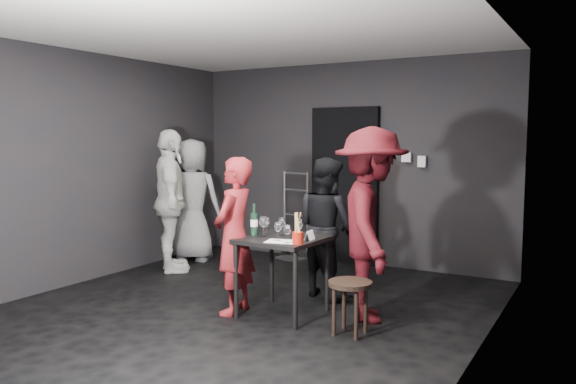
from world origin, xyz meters
The scene contains 26 objects.
floor centered at (0.00, 0.00, 0.00)m, with size 4.50×5.00×0.02m, color black.
ceiling centered at (0.00, 0.00, 2.70)m, with size 4.50×5.00×0.02m, color silver.
wall_back centered at (0.00, 2.50, 1.35)m, with size 4.50×0.04×2.70m, color black.
wall_left centered at (-2.25, 0.00, 1.35)m, with size 0.04×5.00×2.70m, color black.
wall_right centered at (2.25, 0.00, 1.35)m, with size 0.04×5.00×2.70m, color black.
doorway centered at (0.00, 2.44, 1.05)m, with size 0.95×0.10×2.10m, color black.
wallbox_upper centered at (0.85, 2.45, 1.45)m, with size 0.12×0.06×0.12m, color #B7B7B2.
wallbox_lower centered at (1.05, 2.45, 1.40)m, with size 0.10×0.06×0.14m, color #B7B7B2.
hand_truck centered at (-0.70, 2.30, 0.22)m, with size 0.41×0.34×1.22m.
tasting_table centered at (0.42, 0.07, 0.65)m, with size 0.72×0.72×0.75m.
stool centered at (1.21, -0.12, 0.38)m, with size 0.38×0.38×0.47m.
server_red centered at (-0.01, -0.12, 0.77)m, with size 0.56×0.37×1.53m, color maroon.
woman_black centered at (0.50, 0.85, 0.74)m, with size 0.72×0.40×1.49m, color black.
man_maroon centered at (1.20, 0.35, 1.08)m, with size 1.40×0.65×2.16m, color #38080D.
bystander_cream centered at (-1.69, 0.86, 1.09)m, with size 1.27×0.61×2.17m, color white.
bystander_grey centered at (-1.88, 1.52, 0.94)m, with size 0.92×0.50×1.88m, color gray.
tasting_mat centered at (0.53, -0.12, 0.75)m, with size 0.30×0.20×0.00m, color white.
wine_glass_a centered at (0.24, 0.01, 0.86)m, with size 0.08×0.08×0.22m, color white, non-canonical shape.
wine_glass_b centered at (0.20, 0.12, 0.84)m, with size 0.07×0.07×0.19m, color white, non-canonical shape.
wine_glass_c centered at (0.36, 0.16, 0.85)m, with size 0.07×0.07×0.19m, color white, non-canonical shape.
wine_glass_d centered at (0.47, -0.10, 0.85)m, with size 0.07×0.07×0.19m, color white, non-canonical shape.
wine_glass_e centered at (0.61, -0.16, 0.84)m, with size 0.07×0.07×0.18m, color white, non-canonical shape.
wine_glass_f centered at (0.56, 0.15, 0.84)m, with size 0.07×0.07×0.19m, color white, non-canonical shape.
wine_bottle centered at (0.11, 0.05, 0.87)m, with size 0.07×0.07×0.31m.
breadstick_cup centered at (0.70, -0.14, 0.89)m, with size 0.10×0.10×0.31m.
reserved_card centered at (0.69, 0.08, 0.79)m, with size 0.07×0.12×0.09m, color white, non-canonical shape.
Camera 1 is at (3.11, -4.48, 1.71)m, focal length 35.00 mm.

